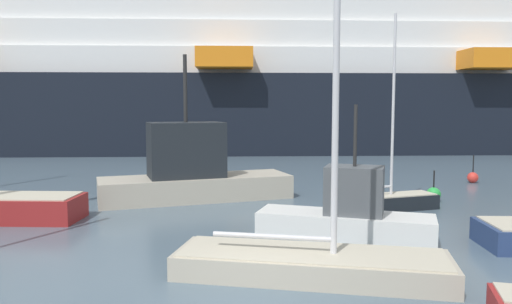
{
  "coord_description": "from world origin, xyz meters",
  "views": [
    {
      "loc": [
        0.23,
        -8.96,
        3.93
      ],
      "look_at": [
        0.0,
        15.19,
        1.64
      ],
      "focal_mm": 34.87,
      "sensor_mm": 36.0,
      "label": 1
    }
  ],
  "objects": [
    {
      "name": "sailboat_4",
      "position": [
        1.39,
        2.11,
        0.41
      ],
      "size": [
        6.47,
        2.95,
        8.66
      ],
      "rotation": [
        0.0,
        0.0,
        -0.18
      ],
      "color": "#BCB29E",
      "rests_on": "ground_plane"
    },
    {
      "name": "sailboat_5",
      "position": [
        4.8,
        9.37,
        0.39
      ],
      "size": [
        4.39,
        2.4,
        7.24
      ],
      "rotation": [
        0.0,
        0.0,
        0.33
      ],
      "color": "black",
      "rests_on": "ground_plane"
    },
    {
      "name": "fishing_boat_1",
      "position": [
        2.81,
        5.49,
        0.72
      ],
      "size": [
        5.35,
        2.87,
        3.94
      ],
      "rotation": [
        0.0,
        0.0,
        -0.29
      ],
      "color": "white",
      "rests_on": "ground_plane"
    },
    {
      "name": "fishing_boat_3",
      "position": [
        -2.63,
        11.47,
        1.14
      ],
      "size": [
        8.2,
        4.87,
        5.97
      ],
      "rotation": [
        0.0,
        0.0,
        3.48
      ],
      "color": "#BCB29E",
      "rests_on": "ground_plane"
    },
    {
      "name": "channel_buoy_0",
      "position": [
        10.98,
        16.04,
        0.28
      ],
      "size": [
        0.54,
        0.54,
        1.42
      ],
      "color": "red",
      "rests_on": "ground_plane"
    },
    {
      "name": "channel_buoy_1",
      "position": [
        7.28,
        11.08,
        0.3
      ],
      "size": [
        0.58,
        0.58,
        1.28
      ],
      "color": "green",
      "rests_on": "ground_plane"
    },
    {
      "name": "cruise_ship",
      "position": [
        6.98,
        37.29,
        5.8
      ],
      "size": [
        116.2,
        22.91,
        18.36
      ],
      "rotation": [
        0.0,
        0.0,
        0.05
      ],
      "color": "black",
      "rests_on": "ground_plane"
    }
  ]
}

